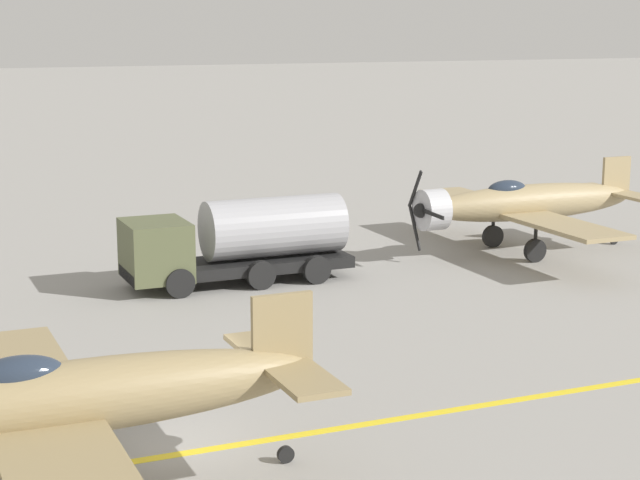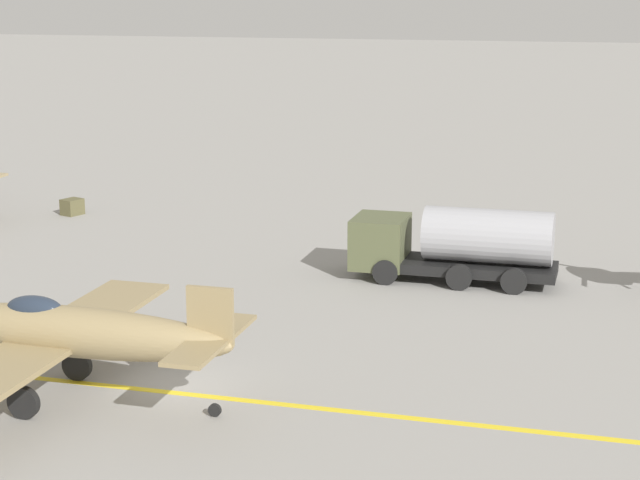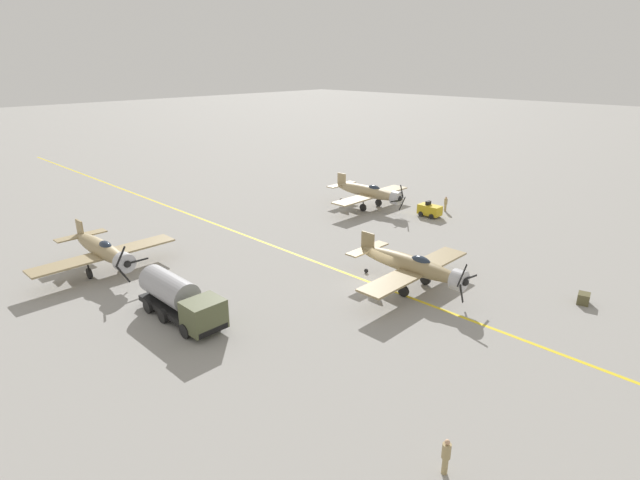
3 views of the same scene
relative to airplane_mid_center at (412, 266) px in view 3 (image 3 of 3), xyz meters
name	(u,v)px [view 3 (image 3 of 3)]	position (x,y,z in m)	size (l,w,h in m)	color
ground_plane	(374,284)	(1.30, -2.67, -2.01)	(400.00, 400.00, 0.00)	gray
taxiway_stripe	(374,284)	(1.30, -2.67, -2.01)	(0.30, 160.00, 0.01)	yellow
airplane_mid_center	(412,266)	(0.00, 0.00, 0.00)	(12.00, 9.98, 3.65)	#937F56
airplane_near_left	(369,192)	(-15.50, -16.90, 0.00)	(12.00, 9.98, 3.70)	tan
airplane_near_right	(103,250)	(15.46, -20.62, 0.00)	(12.00, 9.98, 3.65)	tan
fuel_tanker	(180,299)	(15.27, -8.71, -0.50)	(2.68, 8.00, 2.98)	black
tow_tractor	(430,210)	(-17.72, -9.67, -1.22)	(1.57, 2.60, 1.79)	gold
ground_crew_walking	(446,203)	(-20.90, -9.50, -1.04)	(0.39, 0.39, 1.79)	tan
ground_crew_inspecting	(446,455)	(14.61, 11.86, -1.02)	(0.40, 0.40, 1.82)	tan
supply_crate_by_tanker	(583,299)	(-6.89, 10.63, -1.61)	(0.98, 0.81, 0.81)	brown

